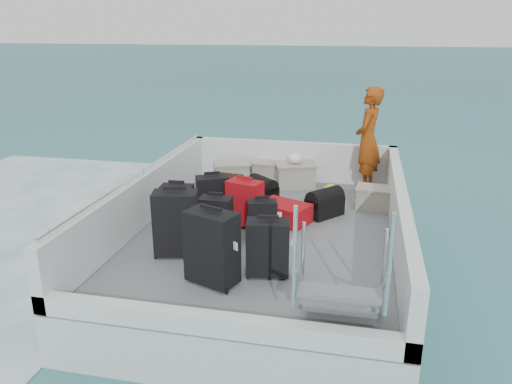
% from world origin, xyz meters
% --- Properties ---
extents(ground, '(160.00, 160.00, 0.00)m').
position_xyz_m(ground, '(0.00, 0.00, 0.00)').
color(ground, '#1C5B63').
rests_on(ground, ground).
extents(ferry_hull, '(3.60, 5.00, 0.60)m').
position_xyz_m(ferry_hull, '(0.00, 0.00, 0.30)').
color(ferry_hull, silver).
rests_on(ferry_hull, ground).
extents(deck, '(3.30, 4.70, 0.02)m').
position_xyz_m(deck, '(0.00, 0.00, 0.61)').
color(deck, slate).
rests_on(deck, ferry_hull).
extents(deck_fittings, '(3.60, 5.00, 0.90)m').
position_xyz_m(deck_fittings, '(0.35, -0.32, 0.99)').
color(deck_fittings, silver).
rests_on(deck_fittings, deck).
extents(suitcase_0, '(0.58, 0.40, 0.80)m').
position_xyz_m(suitcase_0, '(-0.91, -0.95, 1.02)').
color(suitcase_0, black).
rests_on(suitcase_0, deck).
extents(suitcase_1, '(0.45, 0.28, 0.64)m').
position_xyz_m(suitcase_1, '(-1.16, -0.23, 0.94)').
color(suitcase_1, black).
rests_on(suitcase_1, deck).
extents(suitcase_2, '(0.51, 0.43, 0.63)m').
position_xyz_m(suitcase_2, '(-0.83, 0.30, 0.94)').
color(suitcase_2, black).
rests_on(suitcase_2, deck).
extents(suitcase_3, '(0.62, 0.49, 0.82)m').
position_xyz_m(suitcase_3, '(-0.28, -1.53, 1.03)').
color(suitcase_3, black).
rests_on(suitcase_3, deck).
extents(suitcase_4, '(0.40, 0.24, 0.59)m').
position_xyz_m(suitcase_4, '(-0.56, -0.45, 0.92)').
color(suitcase_4, black).
rests_on(suitcase_4, deck).
extents(suitcase_5, '(0.53, 0.41, 0.65)m').
position_xyz_m(suitcase_5, '(-0.32, 0.14, 0.94)').
color(suitcase_5, '#B20D16').
rests_on(suitcase_5, deck).
extents(suitcase_6, '(0.51, 0.35, 0.65)m').
position_xyz_m(suitcase_6, '(0.26, -1.23, 0.94)').
color(suitcase_6, black).
rests_on(suitcase_6, deck).
extents(suitcase_7, '(0.42, 0.31, 0.53)m').
position_xyz_m(suitcase_7, '(0.01, -0.26, 0.88)').
color(suitcase_7, black).
rests_on(suitcase_7, deck).
extents(suitcase_8, '(0.82, 0.70, 0.27)m').
position_xyz_m(suitcase_8, '(0.19, 0.39, 0.76)').
color(suitcase_8, '#B20D16').
rests_on(suitcase_8, deck).
extents(duffel_0, '(0.54, 0.38, 0.32)m').
position_xyz_m(duffel_0, '(-0.87, 1.21, 0.78)').
color(duffel_0, black).
rests_on(duffel_0, deck).
extents(duffel_1, '(0.56, 0.55, 0.32)m').
position_xyz_m(duffel_1, '(-0.27, 1.14, 0.78)').
color(duffel_1, black).
rests_on(duffel_1, deck).
extents(duffel_2, '(0.58, 0.61, 0.32)m').
position_xyz_m(duffel_2, '(0.73, 0.74, 0.78)').
color(duffel_2, black).
rests_on(duffel_2, deck).
extents(crate_0, '(0.67, 0.56, 0.34)m').
position_xyz_m(crate_0, '(-0.99, 2.00, 0.79)').
color(crate_0, '#9C9688').
rests_on(crate_0, deck).
extents(crate_1, '(0.61, 0.44, 0.35)m').
position_xyz_m(crate_1, '(-0.33, 2.20, 0.79)').
color(crate_1, '#9C9688').
rests_on(crate_1, deck).
extents(crate_2, '(0.75, 0.63, 0.38)m').
position_xyz_m(crate_2, '(0.11, 2.04, 0.81)').
color(crate_2, '#9C9688').
rests_on(crate_2, deck).
extents(crate_3, '(0.56, 0.41, 0.31)m').
position_xyz_m(crate_3, '(1.45, 1.20, 0.78)').
color(crate_3, '#9C9688').
rests_on(crate_3, deck).
extents(yellow_bag, '(0.28, 0.26, 0.22)m').
position_xyz_m(yellow_bag, '(0.78, 1.59, 0.73)').
color(yellow_bag, yellow).
rests_on(yellow_bag, deck).
extents(white_bag, '(0.24, 0.24, 0.18)m').
position_xyz_m(white_bag, '(0.11, 2.04, 1.09)').
color(white_bag, white).
rests_on(white_bag, crate_2).
extents(passenger, '(0.55, 0.72, 1.73)m').
position_xyz_m(passenger, '(1.30, 2.12, 1.49)').
color(passenger, '#C95312').
rests_on(passenger, deck).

